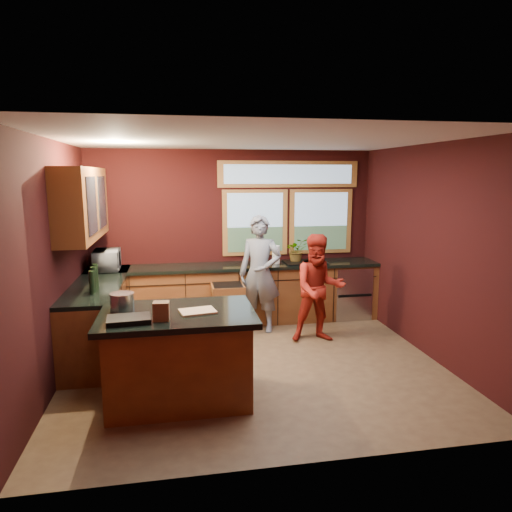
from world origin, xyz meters
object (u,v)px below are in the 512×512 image
object	(u,v)px
person_grey	(260,274)
person_red	(319,288)
island	(179,355)
stock_pot	(122,302)
cutting_board	(198,311)

from	to	relation	value
person_grey	person_red	size ratio (longest dim) A/B	1.15
island	person_red	distance (m)	2.40
person_grey	stock_pot	world-z (taller)	person_grey
stock_pot	person_red	bearing A→B (deg)	26.51
person_red	cutting_board	size ratio (longest dim) A/B	4.32
island	cutting_board	bearing A→B (deg)	-14.04
island	person_red	xyz separation A→B (m)	(1.94, 1.39, 0.28)
island	person_grey	distance (m)	2.35
cutting_board	person_grey	bearing A→B (deg)	63.27
person_grey	stock_pot	distance (m)	2.54
island	cutting_board	xyz separation A→B (m)	(0.20, -0.05, 0.48)
cutting_board	stock_pot	xyz separation A→B (m)	(-0.75, 0.20, 0.08)
island	person_red	world-z (taller)	person_red
island	person_grey	bearing A→B (deg)	58.28
person_red	cutting_board	world-z (taller)	person_red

